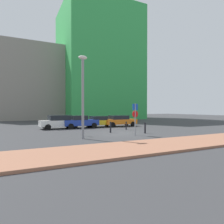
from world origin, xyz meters
name	(u,v)px	position (x,y,z in m)	size (l,w,h in m)	color
ground_plane	(120,133)	(0.00, 0.00, 0.00)	(120.00, 120.00, 0.00)	#38383A
sidewalk_brick	(170,144)	(0.00, -6.83, 0.07)	(40.00, 3.77, 0.14)	#9E664C
parked_car_white	(60,122)	(-4.26, 6.97, 0.82)	(4.64, 2.23, 1.58)	white
parked_car_blue	(80,122)	(-1.82, 6.69, 0.78)	(4.19, 1.98, 1.53)	#1E389E
parked_car_yellow	(100,121)	(0.87, 7.01, 0.73)	(4.10, 2.13, 1.41)	gold
parked_car_orange	(119,121)	(3.57, 6.70, 0.77)	(4.47, 1.98, 1.46)	orange
parking_sign_post	(135,115)	(0.54, -1.86, 1.75)	(0.60, 0.10, 2.79)	gray
parking_meter	(83,126)	(-3.73, -0.25, 0.87)	(0.18, 0.14, 1.34)	#4C4C51
street_lamp	(83,89)	(-4.18, -1.80, 3.82)	(0.70, 0.36, 6.42)	gray
traffic_bollard_near	(145,128)	(2.13, -1.12, 0.51)	(0.16, 0.16, 1.02)	black
traffic_bollard_mid	(111,127)	(-0.57, 0.80, 0.53)	(0.15, 0.15, 1.06)	black
traffic_bollard_far	(126,126)	(2.24, 2.63, 0.45)	(0.13, 0.13, 0.90)	black
building_colorful_midrise	(98,65)	(9.47, 28.97, 13.18)	(17.61, 16.52, 26.37)	green
building_under_construction	(26,84)	(-6.77, 33.30, 8.04)	(15.87, 14.99, 16.08)	gray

